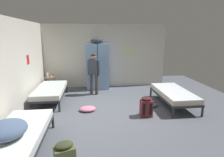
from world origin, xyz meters
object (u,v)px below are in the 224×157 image
at_px(shelf_unit, 50,83).
at_px(bedding_heap, 7,130).
at_px(water_bottle, 48,75).
at_px(backpack_maroon, 146,107).
at_px(clothes_pile_pink, 88,109).
at_px(bed_left_front, 19,135).
at_px(locker_bank, 97,66).
at_px(clothes_pile_grey, 150,105).
at_px(lotion_bottle, 51,76).
at_px(person_traveler, 94,70).
at_px(bed_right, 173,94).
at_px(bed_left_rear, 50,90).

height_order(shelf_unit, bedding_heap, bedding_heap).
distance_m(water_bottle, backpack_maroon, 4.17).
relative_size(shelf_unit, bedding_heap, 0.83).
height_order(shelf_unit, water_bottle, water_bottle).
xyz_separation_m(shelf_unit, clothes_pile_pink, (1.49, -2.12, -0.28)).
relative_size(bed_left_front, water_bottle, 8.46).
distance_m(bedding_heap, water_bottle, 4.25).
bearing_deg(locker_bank, water_bottle, -175.74).
bearing_deg(locker_bank, clothes_pile_pink, -99.77).
relative_size(backpack_maroon, clothes_pile_grey, 1.21).
bearing_deg(clothes_pile_grey, lotion_bottle, 149.94).
bearing_deg(clothes_pile_grey, person_traveler, 140.36).
bearing_deg(locker_bank, bed_left_front, -111.55).
height_order(person_traveler, backpack_maroon, person_traveler).
bearing_deg(locker_bank, person_traveler, -102.94).
relative_size(person_traveler, water_bottle, 6.74).
bearing_deg(bedding_heap, backpack_maroon, 28.20).
relative_size(lotion_bottle, clothes_pile_grey, 0.29).
bearing_deg(person_traveler, water_bottle, 161.99).
xyz_separation_m(backpack_maroon, clothes_pile_grey, (0.33, 0.67, -0.21)).
xyz_separation_m(shelf_unit, person_traveler, (1.71, -0.56, 0.57)).
distance_m(person_traveler, backpack_maroon, 2.59).
bearing_deg(bed_right, locker_bank, 137.13).
bearing_deg(bed_left_rear, bed_right, -11.53).
xyz_separation_m(bedding_heap, lotion_bottle, (-0.10, 4.18, -0.01)).
distance_m(shelf_unit, bedding_heap, 4.23).
height_order(shelf_unit, bed_left_rear, shelf_unit).
bearing_deg(bed_right, lotion_bottle, 154.82).
bearing_deg(water_bottle, clothes_pile_grey, -29.73).
xyz_separation_m(locker_bank, bedding_heap, (-1.71, -4.39, -0.34)).
relative_size(locker_bank, clothes_pile_pink, 4.36).
height_order(backpack_maroon, clothes_pile_pink, backpack_maroon).
height_order(water_bottle, backpack_maroon, water_bottle).
bearing_deg(shelf_unit, clothes_pile_pink, -55.03).
bearing_deg(clothes_pile_grey, bed_left_front, -148.09).
bearing_deg(bed_left_rear, clothes_pile_grey, -14.32).
bearing_deg(bed_left_front, person_traveler, 66.71).
relative_size(bedding_heap, water_bottle, 3.06).
height_order(lotion_bottle, clothes_pile_grey, lotion_bottle).
relative_size(locker_bank, person_traveler, 1.37).
height_order(person_traveler, water_bottle, person_traveler).
relative_size(shelf_unit, bed_left_front, 0.30).
bearing_deg(locker_bank, bedding_heap, -111.25).
bearing_deg(person_traveler, locker_bank, 77.06).
distance_m(locker_bank, clothes_pile_pink, 2.49).
bearing_deg(locker_bank, shelf_unit, -174.96).
relative_size(person_traveler, clothes_pile_pink, 3.19).
relative_size(bedding_heap, backpack_maroon, 1.25).
relative_size(locker_bank, bed_right, 1.09).
bearing_deg(water_bottle, backpack_maroon, -40.14).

